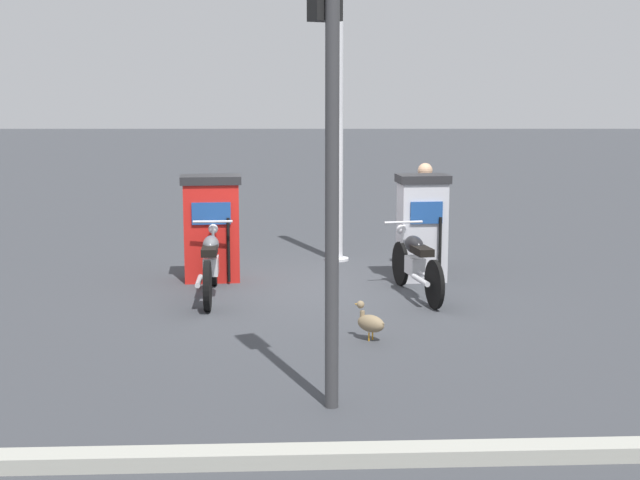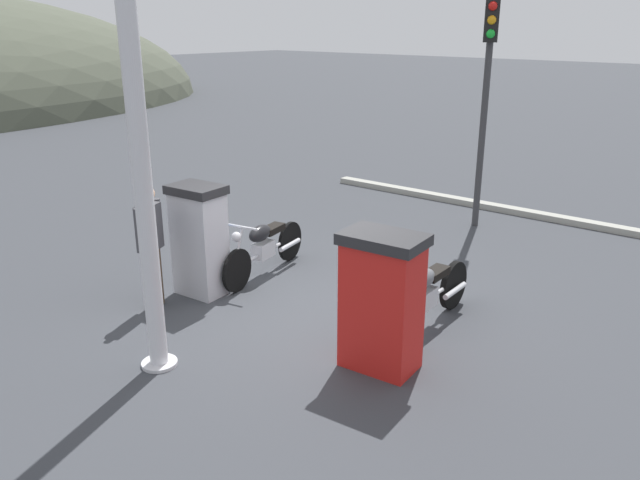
% 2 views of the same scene
% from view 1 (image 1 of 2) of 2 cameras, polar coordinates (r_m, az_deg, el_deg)
% --- Properties ---
extents(ground_plane, '(120.00, 120.00, 0.00)m').
position_cam_1_polar(ground_plane, '(12.66, -0.21, -3.08)').
color(ground_plane, '#383A3F').
extents(fuel_pump_near, '(0.68, 0.94, 1.56)m').
position_cam_1_polar(fuel_pump_near, '(13.12, -7.00, 0.81)').
color(fuel_pump_near, red).
rests_on(fuel_pump_near, ground).
extents(fuel_pump_far, '(0.61, 0.80, 1.57)m').
position_cam_1_polar(fuel_pump_far, '(13.11, 6.59, 0.83)').
color(fuel_pump_far, silver).
rests_on(fuel_pump_far, ground).
extents(motorcycle_near_pump, '(2.20, 0.56, 0.96)m').
position_cam_1_polar(motorcycle_near_pump, '(12.10, -7.05, -1.53)').
color(motorcycle_near_pump, black).
rests_on(motorcycle_near_pump, ground).
extents(motorcycle_far_pump, '(2.05, 0.66, 0.96)m').
position_cam_1_polar(motorcycle_far_pump, '(12.14, 6.17, -1.39)').
color(motorcycle_far_pump, black).
rests_on(motorcycle_far_pump, ground).
extents(attendant_person, '(0.55, 0.33, 1.69)m').
position_cam_1_polar(attendant_person, '(13.81, 6.74, 1.98)').
color(attendant_person, '#473828').
rests_on(attendant_person, ground).
extents(wandering_duck, '(0.36, 0.38, 0.43)m').
position_cam_1_polar(wandering_duck, '(9.96, 3.26, -5.31)').
color(wandering_duck, '#847051').
rests_on(wandering_duck, ground).
extents(roadside_traffic_light, '(0.40, 0.30, 4.05)m').
position_cam_1_polar(roadside_traffic_light, '(7.53, 0.55, 9.51)').
color(roadside_traffic_light, '#38383A').
rests_on(roadside_traffic_light, ground).
extents(canopy_support_pole, '(0.40, 0.40, 4.62)m').
position_cam_1_polar(canopy_support_pole, '(14.51, 1.11, 7.39)').
color(canopy_support_pole, silver).
rests_on(canopy_support_pole, ground).
extents(road_edge_kerb, '(0.62, 8.39, 0.12)m').
position_cam_1_polar(road_edge_kerb, '(6.80, -0.33, -13.73)').
color(road_edge_kerb, '#9E9E93').
rests_on(road_edge_kerb, ground).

